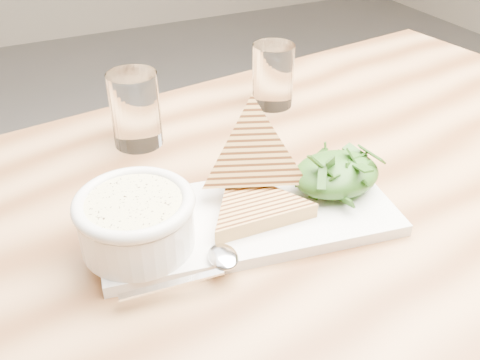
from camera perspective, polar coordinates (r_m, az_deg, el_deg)
name	(u,v)px	position (r m, az deg, el deg)	size (l,w,h in m)	color
table_top	(314,233)	(0.68, 7.87, -5.62)	(1.32, 0.88, 0.04)	#B38151
table_leg_br	(419,198)	(1.47, 18.59, -1.78)	(0.06, 0.06, 0.74)	#B38151
platter	(247,217)	(0.65, 0.77, -3.98)	(0.36, 0.16, 0.02)	white
soup_bowl	(137,226)	(0.60, -10.94, -4.85)	(0.13, 0.13, 0.05)	white
soup	(134,204)	(0.58, -11.25, -2.55)	(0.11, 0.11, 0.01)	beige
bowl_rim	(134,203)	(0.58, -11.27, -2.39)	(0.13, 0.13, 0.01)	white
sandwich_flat	(254,206)	(0.64, 1.53, -2.83)	(0.15, 0.15, 0.02)	tan
sandwich_lean	(254,156)	(0.66, 1.48, 2.55)	(0.15, 0.15, 0.08)	tan
salad_base	(336,174)	(0.69, 10.20, 0.64)	(0.12, 0.09, 0.04)	black
arugula_pile	(336,171)	(0.68, 10.24, 0.98)	(0.11, 0.10, 0.05)	#377123
spoon_bowl	(223,257)	(0.58, -1.81, -8.17)	(0.03, 0.04, 0.01)	silver
spoon_handle	(172,284)	(0.55, -7.24, -10.95)	(0.11, 0.01, 0.00)	silver
glass_near	(135,109)	(0.81, -11.10, 7.40)	(0.07, 0.07, 0.11)	white
glass_far	(273,75)	(0.92, 3.52, 11.07)	(0.07, 0.07, 0.11)	white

